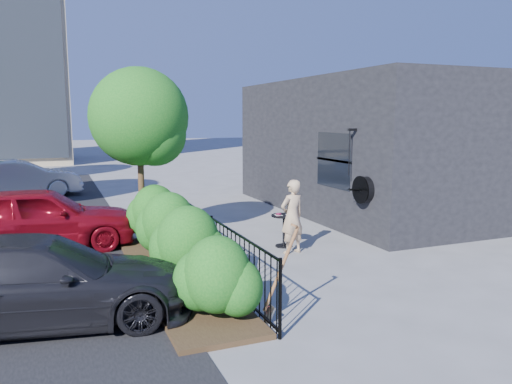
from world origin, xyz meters
name	(u,v)px	position (x,y,z in m)	size (l,w,h in m)	color
ground	(285,265)	(0.00, 0.00, 0.00)	(120.00, 120.00, 0.00)	gray
shop_building	(381,146)	(5.50, 4.50, 2.00)	(6.22, 9.00, 4.00)	black
fence	(212,244)	(-1.50, 0.00, 0.56)	(0.05, 6.05, 1.10)	black
planting_bed	(175,276)	(-2.20, 0.00, 0.04)	(1.30, 6.00, 0.08)	#382616
shrubs	(178,239)	(-2.10, 0.10, 0.70)	(1.10, 5.60, 1.24)	#16611A
patio_tree	(142,123)	(-2.24, 2.76, 2.76)	(2.20, 2.20, 3.94)	#3F2B19
cafe_table	(284,225)	(0.58, 1.28, 0.50)	(0.58, 0.58, 0.77)	black
woman	(292,217)	(0.51, 0.73, 0.79)	(0.58, 0.38, 1.59)	tan
shovel	(279,278)	(-1.26, -2.43, 0.63)	(0.56, 0.19, 1.43)	brown
car_red	(39,218)	(-4.49, 3.10, 0.70)	(1.66, 4.13, 1.41)	maroon
car_silver	(20,179)	(-5.30, 11.20, 0.69)	(1.45, 4.17, 1.37)	#AEAEB3
car_darkgrey	(40,281)	(-4.40, -1.27, 0.62)	(1.74, 4.27, 1.24)	black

